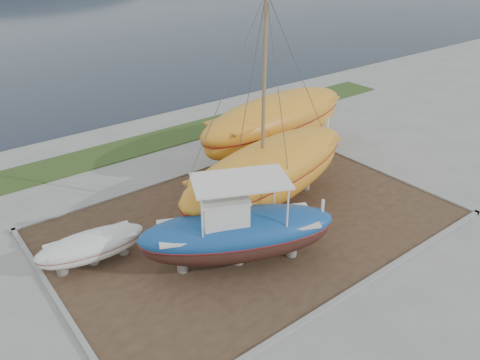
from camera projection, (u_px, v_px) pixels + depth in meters
ground at (313, 264)px, 19.26m from camera, size 140.00×140.00×0.00m
dirt_patch at (252, 222)px, 22.04m from camera, size 18.00×12.00×0.06m
curb_frame at (252, 221)px, 22.02m from camera, size 18.60×12.60×0.15m
grass_strip at (139, 145)px, 30.07m from camera, size 44.00×3.00×0.08m
blue_caique at (238, 223)px, 18.38m from camera, size 8.26×5.61×3.83m
white_dinghy at (92, 249)px, 18.96m from camera, size 4.56×2.10×1.33m
orange_sailboat at (271, 113)px, 20.49m from camera, size 11.30×5.07×10.07m
orange_bare_hull at (276, 128)px, 27.57m from camera, size 11.71×4.76×3.73m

